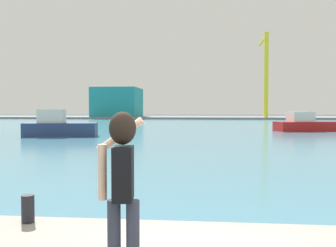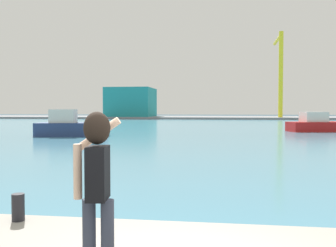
{
  "view_description": "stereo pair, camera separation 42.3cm",
  "coord_description": "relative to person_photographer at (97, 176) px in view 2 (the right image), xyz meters",
  "views": [
    {
      "loc": [
        0.02,
        -3.9,
        2.39
      ],
      "look_at": [
        -1.04,
        6.6,
        1.98
      ],
      "focal_mm": 40.45,
      "sensor_mm": 36.0,
      "label": 1
    },
    {
      "loc": [
        0.44,
        -3.85,
        2.39
      ],
      "look_at": [
        -1.04,
        6.6,
        1.98
      ],
      "focal_mm": 40.45,
      "sensor_mm": 36.0,
      "label": 2
    }
  ],
  "objects": [
    {
      "name": "harbor_water",
      "position": [
        0.84,
        52.07,
        -1.68
      ],
      "size": [
        140.0,
        100.0,
        0.02
      ],
      "primitive_type": "cube",
      "color": "teal",
      "rests_on": "ground_plane"
    },
    {
      "name": "far_shore_dock",
      "position": [
        0.84,
        92.07,
        -1.45
      ],
      "size": [
        140.0,
        20.0,
        0.49
      ],
      "primitive_type": "cube",
      "color": "gray",
      "rests_on": "ground_plane"
    },
    {
      "name": "harbor_bollard",
      "position": [
        -1.89,
        1.74,
        -0.85
      ],
      "size": [
        0.2,
        0.2,
        0.43
      ],
      "primitive_type": "cylinder",
      "color": "black",
      "rests_on": "quay_promenade"
    },
    {
      "name": "warehouse_left",
      "position": [
        -21.6,
        90.65,
        2.41
      ],
      "size": [
        11.09,
        12.47,
        7.23
      ],
      "primitive_type": "cube",
      "color": "teal",
      "rests_on": "far_shore_dock"
    },
    {
      "name": "boat_moored",
      "position": [
        -11.8,
        27.66,
        -0.84
      ],
      "size": [
        6.38,
        3.25,
        2.34
      ],
      "rotation": [
        0.0,
        0.0,
        0.17
      ],
      "color": "navy",
      "rests_on": "harbor_water"
    },
    {
      "name": "boat_moored_2",
      "position": [
        11.54,
        37.92,
        -0.94
      ],
      "size": [
        7.34,
        4.22,
        2.07
      ],
      "rotation": [
        0.0,
        0.0,
        0.27
      ],
      "color": "#B21919",
      "rests_on": "harbor_water"
    },
    {
      "name": "person_photographer",
      "position": [
        0.0,
        0.0,
        0.0
      ],
      "size": [
        0.53,
        0.55,
        1.74
      ],
      "rotation": [
        0.0,
        0.0,
        1.68
      ],
      "color": "#2D3342",
      "rests_on": "quay_promenade"
    },
    {
      "name": "ground_plane",
      "position": [
        0.84,
        50.07,
        -1.69
      ],
      "size": [
        220.0,
        220.0,
        0.0
      ],
      "primitive_type": "plane",
      "color": "#334751"
    },
    {
      "name": "port_crane",
      "position": [
        14.55,
        86.4,
        10.61
      ],
      "size": [
        1.02,
        12.63,
        19.44
      ],
      "color": "yellow",
      "rests_on": "far_shore_dock"
    }
  ]
}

